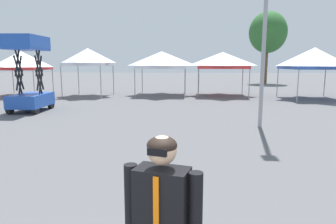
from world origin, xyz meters
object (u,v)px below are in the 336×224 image
at_px(tree_behind_tents_right, 268,32).
at_px(canopy_tent_behind_right, 88,57).
at_px(canopy_tent_behind_left, 21,61).
at_px(canopy_tent_left_of_center, 223,60).
at_px(canopy_tent_right_of_center, 162,60).
at_px(scissor_lift, 30,88).
at_px(canopy_tent_far_left, 314,58).

bearing_deg(tree_behind_tents_right, canopy_tent_behind_right, -139.48).
height_order(canopy_tent_behind_left, canopy_tent_left_of_center, canopy_tent_behind_left).
relative_size(canopy_tent_behind_left, canopy_tent_left_of_center, 0.90).
relative_size(canopy_tent_behind_left, canopy_tent_right_of_center, 0.93).
bearing_deg(canopy_tent_left_of_center, canopy_tent_behind_right, -174.87).
bearing_deg(canopy_tent_behind_right, scissor_lift, -95.85).
distance_m(canopy_tent_right_of_center, tree_behind_tents_right, 16.70).
height_order(canopy_tent_behind_right, canopy_tent_far_left, canopy_tent_behind_right).
distance_m(canopy_tent_behind_left, canopy_tent_left_of_center, 14.17).
relative_size(canopy_tent_behind_right, canopy_tent_right_of_center, 0.93).
distance_m(canopy_tent_behind_left, canopy_tent_far_left, 19.75).
xyz_separation_m(canopy_tent_behind_left, canopy_tent_left_of_center, (14.14, 0.81, 0.02)).
bearing_deg(canopy_tent_right_of_center, scissor_lift, -126.98).
bearing_deg(canopy_tent_behind_right, canopy_tent_far_left, -3.30).
distance_m(scissor_lift, tree_behind_tents_right, 26.34).
height_order(canopy_tent_left_of_center, canopy_tent_far_left, canopy_tent_far_left).
xyz_separation_m(canopy_tent_behind_right, scissor_lift, (-0.69, -6.71, -1.60)).
bearing_deg(canopy_tent_far_left, canopy_tent_right_of_center, 169.78).
xyz_separation_m(canopy_tent_behind_left, canopy_tent_right_of_center, (9.85, 0.89, 0.05)).
bearing_deg(canopy_tent_left_of_center, scissor_lift, -143.04).
bearing_deg(canopy_tent_far_left, canopy_tent_behind_right, 176.70).
height_order(canopy_tent_behind_right, canopy_tent_right_of_center, canopy_tent_behind_right).
bearing_deg(canopy_tent_behind_left, canopy_tent_left_of_center, 3.28).
bearing_deg(canopy_tent_left_of_center, canopy_tent_right_of_center, 178.95).
xyz_separation_m(canopy_tent_behind_left, canopy_tent_behind_right, (4.79, -0.03, 0.24)).
bearing_deg(canopy_tent_left_of_center, tree_behind_tents_right, 63.21).
relative_size(canopy_tent_far_left, scissor_lift, 1.03).
height_order(canopy_tent_behind_left, canopy_tent_far_left, canopy_tent_far_left).
distance_m(canopy_tent_behind_right, tree_behind_tents_right, 20.85).
xyz_separation_m(canopy_tent_behind_right, canopy_tent_far_left, (14.93, -0.86, -0.11)).
height_order(canopy_tent_behind_left, canopy_tent_behind_right, canopy_tent_behind_right).
xyz_separation_m(canopy_tent_far_left, tree_behind_tents_right, (0.77, 14.28, 2.98)).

